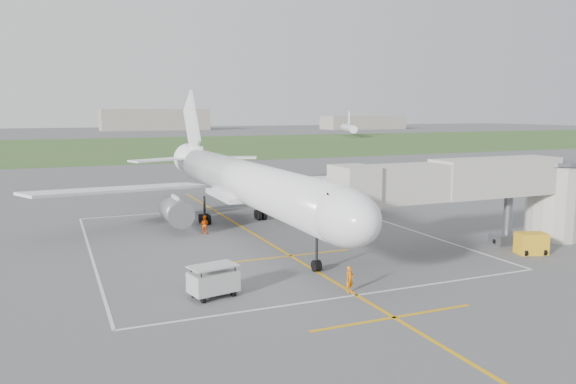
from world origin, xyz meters
name	(u,v)px	position (x,y,z in m)	size (l,w,h in m)	color
ground	(248,230)	(0.00, 0.00, 0.00)	(700.00, 700.00, 0.00)	#545456
grass_strip	(108,147)	(0.00, 130.00, 0.01)	(700.00, 120.00, 0.02)	#395B27
apron_markings	(271,244)	(0.00, -5.82, 0.01)	(28.20, 60.00, 0.01)	orange
airliner	(245,182)	(0.00, 0.75, 4.39)	(38.93, 46.75, 13.52)	white
jet_bridge	(488,189)	(15.72, -13.50, 4.74)	(23.40, 5.00, 7.20)	#AAA399
gpu_unit	(531,244)	(17.38, -16.68, 0.81)	(2.52, 2.07, 1.65)	gold
baggage_cart	(213,281)	(-7.98, -16.93, 0.99)	(3.06, 2.21, 1.93)	#B8B8B8
ramp_worker_nose	(350,279)	(-0.11, -19.34, 0.81)	(0.59, 0.39, 1.62)	orange
ramp_worker_wing	(204,225)	(-4.06, 0.24, 0.83)	(0.81, 0.63, 1.66)	#E74D07
distant_hangars	(49,122)	(-16.15, 265.19, 5.17)	(345.00, 49.00, 12.00)	gray
distant_aircraft	(156,131)	(20.65, 166.08, 3.59)	(186.26, 30.90, 8.85)	white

